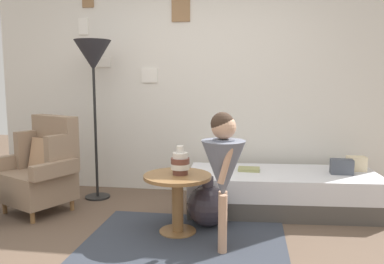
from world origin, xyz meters
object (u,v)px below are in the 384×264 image
Objects in this scene: floor_lamp at (93,61)px; armchair at (43,168)px; daybed at (282,191)px; side_table at (178,191)px; book_on_daybed at (249,169)px; person_child at (223,164)px; demijohn_near at (208,205)px; vase_striped at (180,163)px.

armchair is at bearing -127.69° from floor_lamp.
armchair is 0.50× the size of daybed.
floor_lamp reaches higher than side_table.
side_table is 2.68× the size of book_on_daybed.
side_table is at bearing 143.99° from person_child.
daybed is 1.28m from person_child.
book_on_daybed is (-0.34, 0.02, 0.22)m from daybed.
floor_lamp is at bearing 142.36° from person_child.
floor_lamp is 2.01m from demijohn_near.
vase_striped is at bearing -128.06° from book_on_daybed.
book_on_daybed is at bearing 177.33° from daybed.
floor_lamp is (-1.12, 0.85, 0.91)m from vase_striped.
vase_striped is 0.14× the size of floor_lamp.
demijohn_near is (0.24, 0.20, -0.18)m from side_table.
daybed is 1.78× the size of person_child.
armchair is 1.55m from vase_striped.
demijohn_near is (0.22, 0.18, -0.43)m from vase_striped.
person_child is at bearing -39.10° from vase_striped.
side_table is (1.48, -0.38, -0.06)m from armchair.
demijohn_near is (1.72, -0.18, -0.25)m from armchair.
book_on_daybed is at bearing 10.48° from armchair.
armchair is 3.86× the size of vase_striped.
person_child is (-0.54, -1.05, 0.50)m from daybed.
book_on_daybed is at bearing 57.09° from demijohn_near.
armchair reaches higher than daybed.
side_table is 0.36m from demijohn_near.
book_on_daybed reaches higher than daybed.
armchair is at bearing 160.08° from person_child.
armchair is 2.12m from book_on_daybed.
person_child reaches higher than armchair.
side_table is 0.61m from person_child.
demijohn_near is (-0.37, -0.57, -0.22)m from book_on_daybed.
person_child is (1.52, -1.17, -0.84)m from floor_lamp.
daybed is at bearing 8.66° from armchair.
floor_lamp is 3.81× the size of demijohn_near.
daybed is 7.77× the size of vase_striped.
demijohn_near reaches higher than book_on_daybed.
book_on_daybed is at bearing -3.31° from floor_lamp.
vase_striped is at bearing -37.12° from floor_lamp.
side_table is 1.27× the size of demijohn_near.
demijohn_near is at bearing -122.91° from book_on_daybed.
vase_striped is at bearing -13.70° from armchair.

